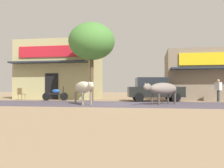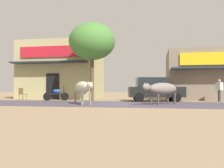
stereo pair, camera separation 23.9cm
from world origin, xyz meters
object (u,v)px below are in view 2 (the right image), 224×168
Objects in this scene: roadside_tree at (92,42)px; cow_far_dark at (162,89)px; parked_motorcycle at (56,94)px; cow_near_brown at (83,87)px; parked_hatchback_car at (154,89)px; cafe_chair_near_tree at (22,93)px; pedestrian_by_shop at (219,89)px.

cow_far_dark is at bearing -31.27° from roadside_tree.
parked_motorcycle is 0.69× the size of cow_near_brown.
parked_hatchback_car reaches higher than cafe_chair_near_tree.
cow_far_dark reaches higher than parked_motorcycle.
roadside_tree reaches higher than pedestrian_by_shop.
cow_near_brown is 9.23m from pedestrian_by_shop.
roadside_tree is 1.38× the size of parked_hatchback_car.
parked_motorcycle is at bearing -177.67° from pedestrian_by_shop.
parked_motorcycle is at bearing 130.59° from cow_near_brown.
roadside_tree is 6.87m from cafe_chair_near_tree.
cow_near_brown reaches higher than cafe_chair_near_tree.
pedestrian_by_shop is at bearing 4.76° from roadside_tree.
cow_far_dark is (4.40, 0.54, -0.07)m from cow_near_brown.
roadside_tree is 6.01× the size of cafe_chair_near_tree.
parked_hatchback_car is 3.51m from cow_far_dark.
cow_far_dark is 2.66× the size of cafe_chair_near_tree.
pedestrian_by_shop is (4.29, 0.14, 0.04)m from parked_hatchback_car.
cow_near_brown is (-3.94, -4.02, 0.10)m from parked_hatchback_car.
cow_near_brown is 1.06× the size of cow_far_dark.
parked_hatchback_car is at bearing 45.60° from cow_near_brown.
cow_far_dark is at bearing 7.00° from cow_near_brown.
cow_near_brown is at bearing -153.18° from pedestrian_by_shop.
cow_near_brown is (0.39, -3.45, -3.26)m from roadside_tree.
parked_hatchback_car is 4.36× the size of cafe_chair_near_tree.
roadside_tree is at bearing -6.26° from cafe_chair_near_tree.
parked_hatchback_car is 7.13m from parked_motorcycle.
pedestrian_by_shop reaches higher than parked_motorcycle.
parked_hatchback_car is 10.10m from cafe_chair_near_tree.
parked_motorcycle reaches higher than cafe_chair_near_tree.
cafe_chair_near_tree is at bearing -179.66° from pedestrian_by_shop.
parked_motorcycle is 3.01m from cafe_chair_near_tree.
cafe_chair_near_tree is (-5.77, 0.63, -3.69)m from roadside_tree.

